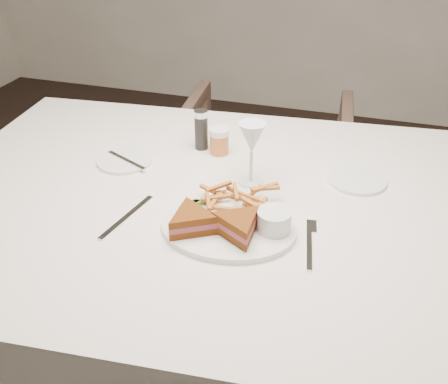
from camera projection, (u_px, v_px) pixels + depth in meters
name	position (u px, v px, depth m)	size (l,w,h in m)	color
table	(229.00, 303.00, 1.50)	(1.64, 1.09, 0.75)	silver
chair_far	(262.00, 172.00, 2.17)	(0.71, 0.66, 0.73)	#503B31
table_setting	(231.00, 196.00, 1.24)	(0.82, 0.59, 0.18)	white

